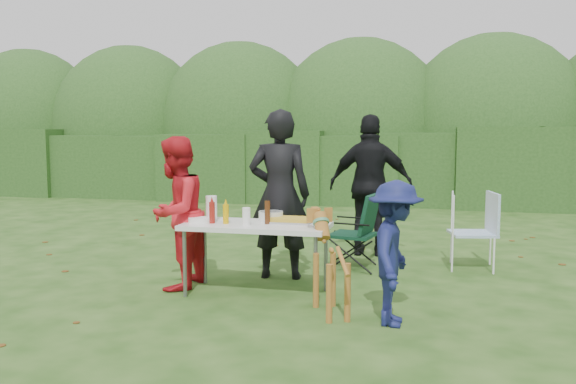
% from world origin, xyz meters
% --- Properties ---
extents(ground, '(80.00, 80.00, 0.00)m').
position_xyz_m(ground, '(0.00, 0.00, 0.00)').
color(ground, '#1E4211').
extents(hedge_row, '(22.00, 1.40, 1.70)m').
position_xyz_m(hedge_row, '(0.00, 8.00, 0.85)').
color(hedge_row, '#23471C').
rests_on(hedge_row, ground).
extents(shrub_backdrop, '(20.00, 2.60, 3.20)m').
position_xyz_m(shrub_backdrop, '(0.00, 9.60, 1.60)').
color(shrub_backdrop, '#3D6628').
rests_on(shrub_backdrop, ground).
extents(folding_table, '(1.50, 0.70, 0.74)m').
position_xyz_m(folding_table, '(0.10, 0.09, 0.69)').
color(folding_table, silver).
rests_on(folding_table, ground).
extents(person_cook, '(0.76, 0.55, 1.93)m').
position_xyz_m(person_cook, '(0.16, 0.82, 0.97)').
color(person_cook, black).
rests_on(person_cook, ground).
extents(person_red_jacket, '(0.66, 0.82, 1.64)m').
position_xyz_m(person_red_jacket, '(-0.80, 0.12, 0.82)').
color(person_red_jacket, red).
rests_on(person_red_jacket, ground).
extents(person_black_puffy, '(1.12, 0.48, 1.91)m').
position_xyz_m(person_black_puffy, '(1.04, 2.34, 0.95)').
color(person_black_puffy, black).
rests_on(person_black_puffy, ground).
extents(child, '(0.50, 0.84, 1.27)m').
position_xyz_m(child, '(1.56, -0.58, 0.64)').
color(child, '#151B50').
rests_on(child, ground).
extents(dog, '(0.76, 1.03, 0.91)m').
position_xyz_m(dog, '(0.97, -0.42, 0.46)').
color(dog, '#9D6425').
rests_on(dog, ground).
extents(camping_chair, '(0.69, 0.69, 0.94)m').
position_xyz_m(camping_chair, '(0.91, 1.50, 0.47)').
color(camping_chair, '#0D321F').
rests_on(camping_chair, ground).
extents(lawn_chair, '(0.67, 0.67, 0.95)m').
position_xyz_m(lawn_chair, '(2.34, 1.83, 0.48)').
color(lawn_chair, '#4C82B4').
rests_on(lawn_chair, ground).
extents(food_tray, '(0.45, 0.30, 0.02)m').
position_xyz_m(food_tray, '(0.43, 0.23, 0.75)').
color(food_tray, '#B7B7BA').
rests_on(food_tray, folding_table).
extents(focaccia_bread, '(0.40, 0.26, 0.04)m').
position_xyz_m(focaccia_bread, '(0.43, 0.23, 0.78)').
color(focaccia_bread, gold).
rests_on(focaccia_bread, food_tray).
extents(mustard_bottle, '(0.06, 0.06, 0.20)m').
position_xyz_m(mustard_bottle, '(-0.20, 0.01, 0.84)').
color(mustard_bottle, '#D2A005').
rests_on(mustard_bottle, folding_table).
extents(ketchup_bottle, '(0.06, 0.06, 0.22)m').
position_xyz_m(ketchup_bottle, '(-0.35, 0.00, 0.85)').
color(ketchup_bottle, maroon).
rests_on(ketchup_bottle, folding_table).
extents(beer_bottle, '(0.06, 0.06, 0.24)m').
position_xyz_m(beer_bottle, '(0.22, 0.09, 0.86)').
color(beer_bottle, '#47230F').
rests_on(beer_bottle, folding_table).
extents(paper_towel_roll, '(0.12, 0.12, 0.26)m').
position_xyz_m(paper_towel_roll, '(-0.43, 0.20, 0.87)').
color(paper_towel_roll, white).
rests_on(paper_towel_roll, folding_table).
extents(cup_stack, '(0.08, 0.08, 0.18)m').
position_xyz_m(cup_stack, '(0.04, -0.04, 0.83)').
color(cup_stack, white).
rests_on(cup_stack, folding_table).
extents(pasta_bowl, '(0.26, 0.26, 0.10)m').
position_xyz_m(pasta_bowl, '(0.19, 0.32, 0.79)').
color(pasta_bowl, silver).
rests_on(pasta_bowl, folding_table).
extents(plate_stack, '(0.24, 0.24, 0.05)m').
position_xyz_m(plate_stack, '(-0.49, 0.01, 0.77)').
color(plate_stack, white).
rests_on(plate_stack, folding_table).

